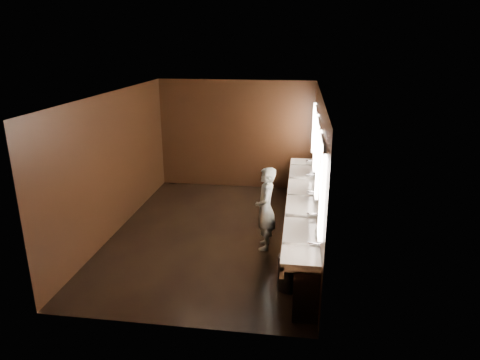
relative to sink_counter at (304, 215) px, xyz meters
name	(u,v)px	position (x,y,z in m)	size (l,w,h in m)	color
floor	(214,233)	(-1.79, 0.00, -0.50)	(6.00, 6.00, 0.00)	black
ceiling	(211,94)	(-1.79, 0.00, 2.30)	(4.00, 6.00, 0.02)	#2D2D2B
wall_back	(236,135)	(-1.79, 3.00, 0.90)	(4.00, 0.02, 2.80)	black
wall_front	(166,233)	(-1.79, -3.00, 0.90)	(4.00, 0.02, 2.80)	black
wall_left	(115,163)	(-3.79, 0.00, 0.90)	(0.02, 6.00, 2.80)	black
wall_right	(317,171)	(0.21, 0.00, 0.90)	(0.02, 6.00, 2.80)	black
sink_counter	(304,215)	(0.00, 0.00, 0.00)	(0.55, 5.40, 1.01)	black
mirror_band	(317,153)	(0.19, 0.00, 1.25)	(0.06, 5.03, 1.15)	#FFE2CD
person	(266,209)	(-0.72, -0.47, 0.29)	(0.57, 0.38, 1.57)	#91B3D8
trash_bin	(290,272)	(-0.22, -1.83, -0.21)	(0.37, 0.37, 0.57)	black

